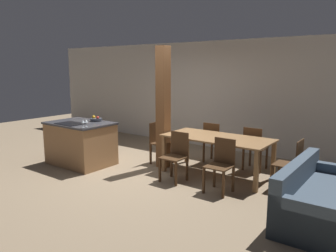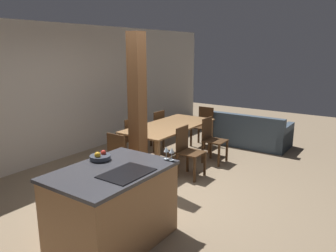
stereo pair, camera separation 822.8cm
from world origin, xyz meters
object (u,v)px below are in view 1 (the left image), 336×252
object	(u,v)px
fruit_bowl	(96,119)
wine_glass_near	(83,122)
dining_table	(217,141)
dining_chair_head_end	(160,142)
dining_chair_near_left	(176,155)
couch	(320,201)
dining_chair_far_left	(214,141)
dining_chair_near_right	(221,164)
dining_chair_foot_end	(291,164)
timber_post	(163,108)
kitchen_island	(81,143)
wine_glass_middle	(86,121)
dining_chair_far_right	(254,148)

from	to	relation	value
fruit_bowl	wine_glass_near	bearing A→B (deg)	-57.28
dining_table	dining_chair_head_end	xyz separation A→B (m)	(-1.39, 0.00, -0.19)
dining_table	dining_chair_near_left	world-z (taller)	dining_chair_near_left
couch	dining_chair_far_left	bearing A→B (deg)	58.11
dining_chair_near_right	dining_chair_foot_end	distance (m)	1.17
dining_chair_near_right	couch	world-z (taller)	dining_chair_near_right
dining_chair_foot_end	couch	size ratio (longest dim) A/B	0.47
dining_chair_near_left	timber_post	xyz separation A→B (m)	(-0.70, 0.54, 0.76)
couch	dining_chair_near_right	bearing A→B (deg)	85.49
timber_post	fruit_bowl	bearing A→B (deg)	-157.55
wine_glass_near	dining_table	size ratio (longest dim) A/B	0.08
dining_chair_head_end	dining_chair_foot_end	world-z (taller)	same
dining_chair_near_left	dining_chair_foot_end	bearing A→B (deg)	20.90
dining_chair_far_left	dining_chair_near_right	bearing A→B (deg)	123.00
fruit_bowl	dining_chair_near_right	size ratio (longest dim) A/B	0.28
dining_chair_near_right	dining_chair_head_end	distance (m)	1.98
dining_table	dining_chair_far_left	bearing A→B (deg)	123.00
kitchen_island	fruit_bowl	distance (m)	0.61
dining_chair_near_right	dining_chair_head_end	xyz separation A→B (m)	(-1.85, 0.70, 0.00)
wine_glass_middle	dining_chair_far_left	xyz separation A→B (m)	(1.63, 2.09, -0.56)
kitchen_island	dining_chair_far_right	bearing A→B (deg)	29.28
couch	timber_post	world-z (taller)	timber_post
dining_chair_near_left	dining_table	bearing A→B (deg)	57.00
timber_post	wine_glass_near	bearing A→B (deg)	-125.52
dining_table	dining_chair_far_right	bearing A→B (deg)	57.00
dining_chair_near_left	kitchen_island	bearing A→B (deg)	-170.92
dining_chair_near_left	couch	distance (m)	2.49
kitchen_island	dining_chair_head_end	bearing A→B (deg)	39.13
dining_chair_far_left	dining_chair_foot_end	size ratio (longest dim) A/B	1.00
fruit_bowl	dining_chair_head_end	size ratio (longest dim) A/B	0.28
fruit_bowl	kitchen_island	bearing A→B (deg)	-114.51
wine_glass_middle	dining_chair_head_end	distance (m)	1.65
dining_chair_near_left	dining_chair_near_right	bearing A→B (deg)	0.00
wine_glass_middle	dining_chair_head_end	bearing A→B (deg)	63.38
couch	timber_post	size ratio (longest dim) A/B	0.77
dining_chair_far_left	dining_chair_foot_end	xyz separation A→B (m)	(1.85, -0.70, 0.00)
dining_chair_far_left	dining_chair_far_right	xyz separation A→B (m)	(0.92, 0.00, 0.00)
dining_table	wine_glass_middle	bearing A→B (deg)	-146.34
dining_chair_far_left	dining_chair_far_right	bearing A→B (deg)	-180.00
kitchen_island	timber_post	bearing A→B (deg)	30.20
dining_chair_near_left	fruit_bowl	bearing A→B (deg)	-178.95
dining_table	dining_chair_head_end	world-z (taller)	dining_chair_head_end
dining_chair_near_right	dining_table	bearing A→B (deg)	123.00
wine_glass_middle	dining_chair_far_right	xyz separation A→B (m)	(2.54, 2.09, -0.56)
dining_table	dining_chair_far_left	world-z (taller)	dining_chair_far_left
dining_chair_near_right	wine_glass_near	bearing A→B (deg)	-163.33
wine_glass_near	dining_table	world-z (taller)	wine_glass_near
dining_chair_near_left	dining_chair_far_right	bearing A→B (deg)	57.00
dining_table	dining_chair_near_left	xyz separation A→B (m)	(-0.46, -0.70, -0.19)
couch	timber_post	bearing A→B (deg)	78.12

